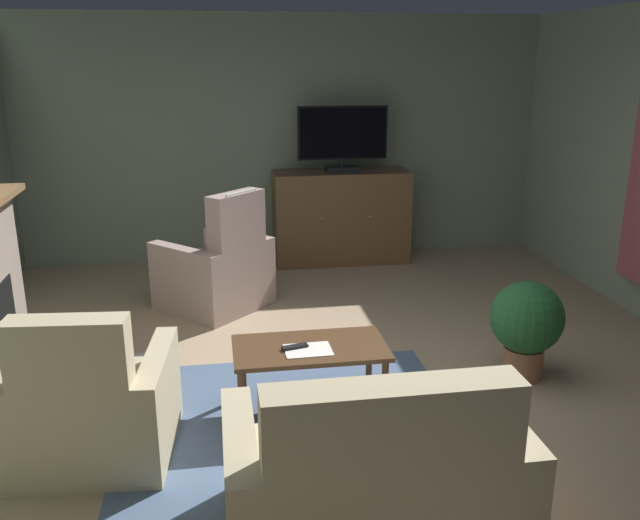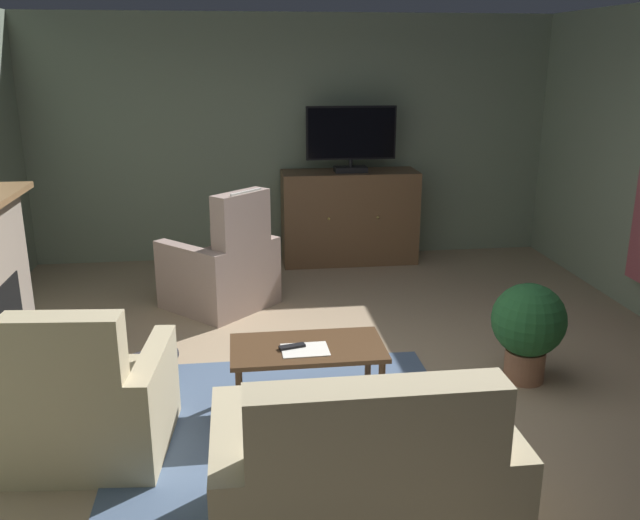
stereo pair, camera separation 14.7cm
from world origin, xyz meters
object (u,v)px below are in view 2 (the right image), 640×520
Objects in this scene: folded_newspaper at (305,350)px; cat at (146,362)px; tv_remote at (292,347)px; tv_cabinet at (349,219)px; coffee_table at (307,354)px; armchair_near_window at (88,405)px; armchair_by_fireplace at (223,270)px; television at (351,137)px; potted_plant_leafy_by_curtain at (528,325)px; sofa_floral at (361,484)px.

cat is (-1.11, 0.76, -0.38)m from folded_newspaper.
tv_remote reaches higher than folded_newspaper.
coffee_table is (-0.84, -3.33, -0.09)m from tv_cabinet.
tv_cabinet is at bearing 59.38° from armchair_near_window.
armchair_by_fireplace is 1.48m from cat.
television is at bearing 41.32° from armchair_by_fireplace.
coffee_table is at bearing 69.63° from folded_newspaper.
tv_cabinet reaches higher than armchair_near_window.
coffee_table is 1.63m from potted_plant_leafy_by_curtain.
armchair_near_window reaches higher than folded_newspaper.
tv_remote is at bearing -166.89° from coffee_table.
coffee_table is 0.85× the size of armchair_by_fireplace.
sofa_floral is at bearing -99.02° from television.
coffee_table is at bearing -74.29° from armchair_by_fireplace.
armchair_near_window reaches higher than sofa_floral.
tv_cabinet is 2.07× the size of potted_plant_leafy_by_curtain.
television is 0.99× the size of coffee_table.
armchair_near_window is (-0.75, -2.36, -0.04)m from armchair_by_fireplace.
armchair_by_fireplace reaches higher than coffee_table.
armchair_near_window is 3.00m from potted_plant_leafy_by_curtain.
tv_cabinet is at bearing -120.02° from tv_remote.
armchair_near_window is at bearing 146.34° from sofa_floral.
sofa_floral is at bearing -98.91° from tv_cabinet.
potted_plant_leafy_by_curtain is (1.64, 0.31, -0.04)m from folded_newspaper.
potted_plant_leafy_by_curtain is at bearing 45.68° from sofa_floral.
potted_plant_leafy_by_curtain reaches higher than coffee_table.
armchair_near_window is at bearing -107.67° from armchair_by_fireplace.
tv_remote is 0.17× the size of armchair_near_window.
television reaches higher than tv_cabinet.
tv_remote is (-0.10, -0.02, 0.07)m from coffee_table.
cat is (-1.97, -2.59, -1.33)m from television.
tv_remote is at bearing -34.74° from cat.
armchair_by_fireplace is (-0.55, 2.10, -0.12)m from folded_newspaper.
coffee_table is 3.33× the size of folded_newspaper.
sofa_floral is at bearing -57.76° from cat.
tv_remote is at bearing -171.00° from potted_plant_leafy_by_curtain.
cat is (-1.03, 0.71, -0.39)m from tv_remote.
folded_newspaper is (-0.02, -0.06, 0.06)m from coffee_table.
potted_plant_leafy_by_curtain is 2.80m from cat.
tv_cabinet is 4.68m from sofa_floral.
armchair_by_fireplace reaches higher than sofa_floral.
television is 3.29× the size of folded_newspaper.
sofa_floral is (-0.72, -4.62, -0.17)m from tv_cabinet.
tv_remote is 2.12m from armchair_by_fireplace.
cat is at bearing 170.84° from potted_plant_leafy_by_curtain.
armchair_by_fireplace is (-0.69, 3.32, 0.03)m from sofa_floral.
coffee_table is at bearing -104.16° from tv_cabinet.
tv_cabinet is at bearing 74.46° from folded_newspaper.
armchair_near_window is at bearing -169.87° from folded_newspaper.
coffee_table is 1.56× the size of cat.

